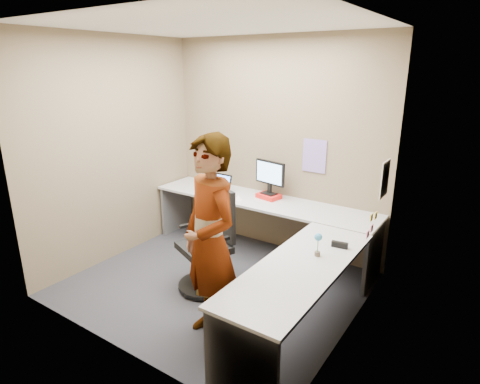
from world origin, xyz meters
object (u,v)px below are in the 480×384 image
Objects in this scene: monitor at (270,175)px; person at (210,243)px; office_chair at (210,249)px; desk at (267,233)px.

monitor is 0.24× the size of person.
office_chair is at bearing -81.93° from monitor.
desk is 0.65m from office_chair.
person is at bearing -27.15° from office_chair.
office_chair is at bearing -135.46° from desk.
person is (0.47, -1.81, -0.12)m from monitor.
monitor is at bearing 118.46° from desk.
office_chair is 0.97m from person.
desk is 6.71× the size of monitor.
office_chair is at bearing 153.24° from person.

